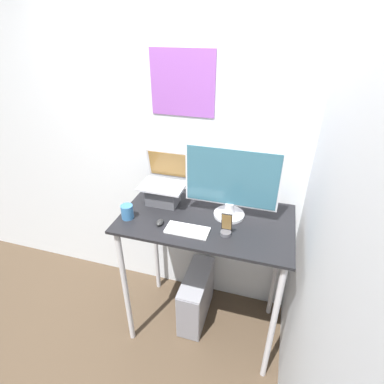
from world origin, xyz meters
TOP-DOWN VIEW (x-y plane):
  - ground_plane at (0.00, 0.00)m, footprint 12.00×12.00m
  - wall_back at (-0.00, 0.75)m, footprint 6.00×0.06m
  - wall_side_right at (0.66, 0.00)m, footprint 0.05×6.00m
  - desk at (0.00, 0.33)m, footprint 1.15×0.66m
  - laptop at (-0.34, 0.43)m, footprint 0.31×0.26m
  - monitor at (0.14, 0.40)m, footprint 0.61×0.21m
  - keyboard at (-0.08, 0.15)m, footprint 0.27×0.12m
  - mouse at (-0.27, 0.17)m, footprint 0.04×0.07m
  - cell_phone at (0.16, 0.19)m, footprint 0.07×0.07m
  - computer_tower at (-0.09, 0.41)m, footprint 0.19×0.51m
  - mug at (-0.50, 0.18)m, footprint 0.08×0.08m

SIDE VIEW (x-z plane):
  - ground_plane at x=0.00m, z-range 0.00..0.00m
  - computer_tower at x=-0.09m, z-range 0.00..0.46m
  - desk at x=0.00m, z-range 0.37..1.47m
  - keyboard at x=-0.08m, z-range 1.10..1.12m
  - mouse at x=-0.27m, z-range 1.10..1.13m
  - cell_phone at x=0.16m, z-range 1.07..1.23m
  - mug at x=-0.50m, z-range 1.10..1.20m
  - laptop at x=-0.34m, z-range 1.03..1.39m
  - wall_side_right at x=0.66m, z-range 0.00..2.60m
  - wall_back at x=0.00m, z-range 0.00..2.60m
  - monitor at x=0.14m, z-range 1.10..1.59m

